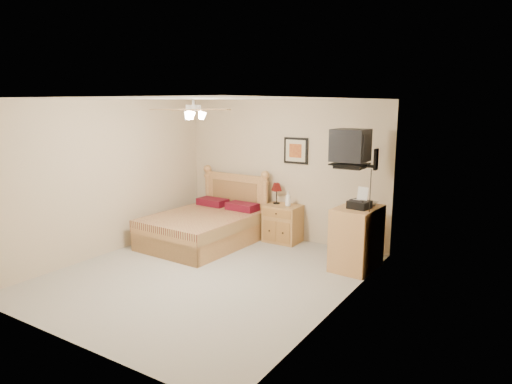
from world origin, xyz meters
The scene contains 17 objects.
floor centered at (0.00, 0.00, 0.00)m, with size 4.50×4.50×0.00m, color #9E998F.
ceiling centered at (0.00, 0.00, 2.50)m, with size 4.00×4.50×0.04m, color white.
wall_back centered at (0.00, 2.25, 1.25)m, with size 4.00×0.04×2.50m, color #C9B594.
wall_front centered at (0.00, -2.25, 1.25)m, with size 4.00×0.04×2.50m, color #C9B594.
wall_left centered at (-2.00, 0.00, 1.25)m, with size 0.04×4.50×2.50m, color #C9B594.
wall_right centered at (2.00, 0.00, 1.25)m, with size 0.04×4.50×2.50m, color #C9B594.
bed centered at (-0.97, 1.12, 0.63)m, with size 1.47×1.93×1.25m, color #9F7641, non-canonical shape.
nightstand centered at (0.15, 2.00, 0.33)m, with size 0.61×0.46×0.67m, color #BB7D3C.
table_lamp centered at (-0.02, 2.06, 0.85)m, with size 0.20×0.20×0.38m, color #5B110F, non-canonical shape.
lotion_bottle centered at (0.25, 2.00, 0.80)m, with size 0.10×0.10×0.26m, color white.
framed_picture centered at (0.27, 2.23, 1.62)m, with size 0.46×0.04×0.46m, color black.
dresser centered at (1.73, 1.41, 0.47)m, with size 0.55×0.80×0.94m, color #C38E48.
fax_machine centered at (1.77, 1.34, 1.09)m, with size 0.29×0.30×0.30m, color black, non-canonical shape.
magazine_lower centered at (1.73, 1.63, 0.95)m, with size 0.18×0.25×0.02m, color #AC9E89.
magazine_upper centered at (1.72, 1.62, 0.98)m, with size 0.20×0.27×0.02m, color gray.
wall_tv centered at (1.75, 1.34, 1.81)m, with size 0.56×0.46×0.58m, color black, non-canonical shape.
ceiling_fan centered at (0.00, -0.20, 2.36)m, with size 1.14×1.14×0.28m, color white, non-canonical shape.
Camera 1 is at (3.93, -4.90, 2.45)m, focal length 32.00 mm.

